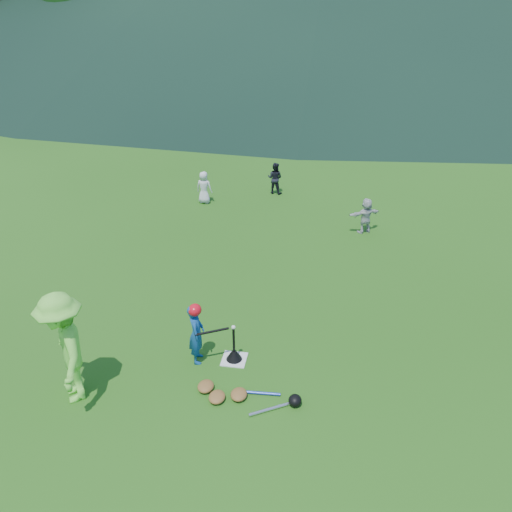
# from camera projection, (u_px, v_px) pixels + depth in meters

# --- Properties ---
(ground) EXTENTS (120.00, 120.00, 0.00)m
(ground) POSITION_uv_depth(u_px,v_px,m) (234.00, 360.00, 9.29)
(ground) COLOR #235413
(ground) RESTS_ON ground
(home_plate) EXTENTS (0.45, 0.45, 0.02)m
(home_plate) POSITION_uv_depth(u_px,v_px,m) (234.00, 359.00, 9.29)
(home_plate) COLOR silver
(home_plate) RESTS_ON ground
(baseball) EXTENTS (0.08, 0.08, 0.08)m
(baseball) POSITION_uv_depth(u_px,v_px,m) (233.00, 327.00, 8.95)
(baseball) COLOR white
(baseball) RESTS_ON batting_tee
(batter_child) EXTENTS (0.36, 0.48, 1.19)m
(batter_child) POSITION_uv_depth(u_px,v_px,m) (196.00, 334.00, 9.02)
(batter_child) COLOR navy
(batter_child) RESTS_ON ground
(adult_coach) EXTENTS (1.32, 1.48, 2.00)m
(adult_coach) POSITION_uv_depth(u_px,v_px,m) (65.00, 348.00, 8.00)
(adult_coach) COLOR #75E342
(adult_coach) RESTS_ON ground
(fielder_a) EXTENTS (0.55, 0.39, 1.05)m
(fielder_a) POSITION_uv_depth(u_px,v_px,m) (204.00, 187.00, 16.16)
(fielder_a) COLOR silver
(fielder_a) RESTS_ON ground
(fielder_b) EXTENTS (0.60, 0.51, 1.08)m
(fielder_b) POSITION_uv_depth(u_px,v_px,m) (275.00, 178.00, 16.95)
(fielder_b) COLOR black
(fielder_b) RESTS_ON ground
(fielder_d) EXTENTS (0.97, 0.74, 1.03)m
(fielder_d) POSITION_uv_depth(u_px,v_px,m) (366.00, 216.00, 14.11)
(fielder_d) COLOR silver
(fielder_d) RESTS_ON ground
(batting_tee) EXTENTS (0.30, 0.30, 0.68)m
(batting_tee) POSITION_uv_depth(u_px,v_px,m) (234.00, 354.00, 9.23)
(batting_tee) COLOR black
(batting_tee) RESTS_ON home_plate
(batter_gear) EXTENTS (0.71, 0.32, 0.55)m
(batter_gear) POSITION_uv_depth(u_px,v_px,m) (196.00, 312.00, 8.79)
(batter_gear) COLOR red
(batter_gear) RESTS_ON ground
(equipment_pile) EXTENTS (1.80, 0.70, 0.19)m
(equipment_pile) POSITION_uv_depth(u_px,v_px,m) (239.00, 395.00, 8.38)
(equipment_pile) COLOR olive
(equipment_pile) RESTS_ON ground
(outfield_fence) EXTENTS (70.07, 0.08, 1.33)m
(outfield_fence) POSITION_uv_depth(u_px,v_px,m) (318.00, 86.00, 33.48)
(outfield_fence) COLOR gray
(outfield_fence) RESTS_ON ground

